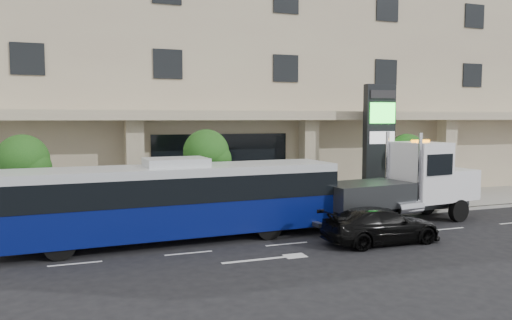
# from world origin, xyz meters

# --- Properties ---
(ground) EXTENTS (120.00, 120.00, 0.00)m
(ground) POSITION_xyz_m (0.00, 0.00, 0.00)
(ground) COLOR black
(ground) RESTS_ON ground
(sidewalk) EXTENTS (120.00, 6.00, 0.15)m
(sidewalk) POSITION_xyz_m (0.00, 5.00, 0.07)
(sidewalk) COLOR gray
(sidewalk) RESTS_ON ground
(curb) EXTENTS (120.00, 0.30, 0.15)m
(curb) POSITION_xyz_m (0.00, 2.00, 0.07)
(curb) COLOR gray
(curb) RESTS_ON ground
(convention_center) EXTENTS (60.00, 17.60, 20.00)m
(convention_center) POSITION_xyz_m (-0.00, 15.42, 9.97)
(convention_center) COLOR tan
(convention_center) RESTS_ON ground
(tree_left) EXTENTS (2.27, 2.20, 4.22)m
(tree_left) POSITION_xyz_m (-9.97, 3.59, 3.11)
(tree_left) COLOR #422B19
(tree_left) RESTS_ON sidewalk
(tree_mid) EXTENTS (2.28, 2.20, 4.38)m
(tree_mid) POSITION_xyz_m (-1.97, 3.59, 3.26)
(tree_mid) COLOR #422B19
(tree_mid) RESTS_ON sidewalk
(tree_right) EXTENTS (2.10, 2.00, 4.04)m
(tree_right) POSITION_xyz_m (9.53, 3.59, 3.04)
(tree_right) COLOR #422B19
(tree_right) RESTS_ON sidewalk
(city_bus) EXTENTS (13.66, 3.40, 3.43)m
(city_bus) POSITION_xyz_m (-4.05, 0.51, 1.75)
(city_bus) COLOR black
(city_bus) RESTS_ON ground
(tow_truck) EXTENTS (9.68, 3.36, 4.38)m
(tow_truck) POSITION_xyz_m (7.10, 0.40, 1.80)
(tow_truck) COLOR #2D3033
(tow_truck) RESTS_ON ground
(black_sedan) EXTENTS (5.02, 2.09, 1.45)m
(black_sedan) POSITION_xyz_m (3.68, -2.61, 0.72)
(black_sedan) COLOR black
(black_sedan) RESTS_ON ground
(signage_pylon) EXTENTS (1.75, 0.82, 6.77)m
(signage_pylon) POSITION_xyz_m (8.02, 4.14, 3.58)
(signage_pylon) COLOR black
(signage_pylon) RESTS_ON sidewalk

